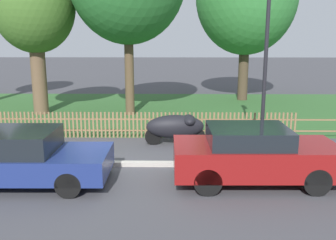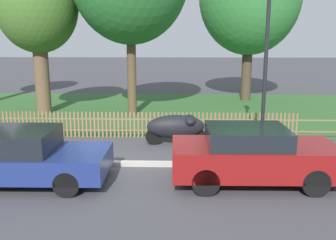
{
  "view_description": "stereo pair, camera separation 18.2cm",
  "coord_description": "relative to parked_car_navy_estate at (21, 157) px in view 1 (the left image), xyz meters",
  "views": [
    {
      "loc": [
        1.36,
        -9.83,
        3.5
      ],
      "look_at": [
        1.19,
        1.09,
        1.1
      ],
      "focal_mm": 40.0,
      "sensor_mm": 36.0,
      "label": 1
    },
    {
      "loc": [
        1.54,
        -9.82,
        3.5
      ],
      "look_at": [
        1.19,
        1.09,
        1.1
      ],
      "focal_mm": 40.0,
      "sensor_mm": 36.0,
      "label": 2
    }
  ],
  "objects": [
    {
      "name": "kerb_stone",
      "position": [
        2.33,
        1.35,
        -0.62
      ],
      "size": [
        43.46,
        0.2,
        0.12
      ],
      "primitive_type": "cube",
      "color": "#B2ADA3",
      "rests_on": "ground"
    },
    {
      "name": "street_lamp",
      "position": [
        6.26,
        1.93,
        3.33
      ],
      "size": [
        0.2,
        0.79,
        6.49
      ],
      "color": "black",
      "rests_on": "ground"
    },
    {
      "name": "parked_car_red_compact",
      "position": [
        5.65,
        0.19,
        0.05
      ],
      "size": [
        4.0,
        1.82,
        1.41
      ],
      "rotation": [
        0.0,
        0.0,
        0.01
      ],
      "color": "maroon",
      "rests_on": "ground"
    },
    {
      "name": "tree_behind_motorcycle",
      "position": [
        -2.57,
        8.7,
        4.14
      ],
      "size": [
        3.65,
        3.65,
        7.01
      ],
      "color": "brown",
      "rests_on": "ground"
    },
    {
      "name": "grass_strip",
      "position": [
        2.33,
        9.7,
        -0.67
      ],
      "size": [
        43.46,
        10.67,
        0.01
      ],
      "primitive_type": "cube",
      "color": "#33602D",
      "rests_on": "ground"
    },
    {
      "name": "parked_car_navy_estate",
      "position": [
        0.0,
        0.0,
        0.0
      ],
      "size": [
        4.16,
        1.85,
        1.34
      ],
      "rotation": [
        0.0,
        0.0,
        0.01
      ],
      "color": "navy",
      "rests_on": "ground"
    },
    {
      "name": "park_fence",
      "position": [
        2.33,
        4.38,
        -0.21
      ],
      "size": [
        43.46,
        0.05,
        0.93
      ],
      "color": "olive",
      "rests_on": "ground"
    },
    {
      "name": "ground_plane",
      "position": [
        2.33,
        1.25,
        -0.68
      ],
      "size": [
        120.0,
        120.0,
        0.0
      ],
      "primitive_type": "plane",
      "color": "#424247"
    },
    {
      "name": "covered_motorcycle",
      "position": [
        3.79,
        3.55,
        -0.06
      ],
      "size": [
        2.02,
        0.86,
        1.01
      ],
      "rotation": [
        0.0,
        0.0,
        0.07
      ],
      "color": "black",
      "rests_on": "ground"
    }
  ]
}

